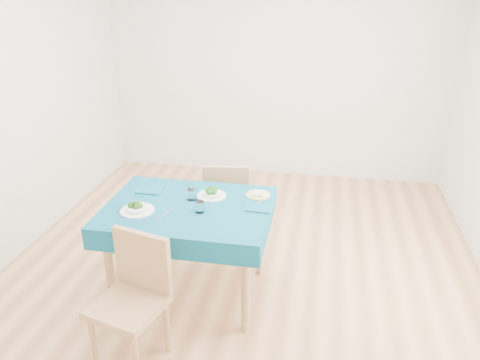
% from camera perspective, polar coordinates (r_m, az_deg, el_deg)
% --- Properties ---
extents(room_shell, '(4.02, 4.52, 2.73)m').
position_cam_1_polar(room_shell, '(3.43, 0.00, 7.65)').
color(room_shell, '#A87046').
rests_on(room_shell, ground).
extents(table, '(1.19, 0.90, 0.76)m').
position_cam_1_polar(table, '(3.60, -6.12, -8.56)').
color(table, '#08465E').
rests_on(table, ground).
extents(chair_near, '(0.50, 0.53, 1.01)m').
position_cam_1_polar(chair_near, '(3.01, -13.65, -13.55)').
color(chair_near, '#9C7249').
rests_on(chair_near, ground).
extents(chair_far, '(0.43, 0.47, 0.97)m').
position_cam_1_polar(chair_far, '(4.16, -1.49, -2.15)').
color(chair_far, '#9C7249').
rests_on(chair_far, ground).
extents(bowl_near, '(0.24, 0.24, 0.07)m').
position_cam_1_polar(bowl_near, '(3.39, -12.44, -3.19)').
color(bowl_near, white).
rests_on(bowl_near, table).
extents(bowl_far, '(0.22, 0.22, 0.07)m').
position_cam_1_polar(bowl_far, '(3.54, -3.49, -1.51)').
color(bowl_far, white).
rests_on(bowl_far, table).
extents(fork_near, '(0.10, 0.18, 0.00)m').
position_cam_1_polar(fork_near, '(3.43, -13.12, -3.52)').
color(fork_near, silver).
rests_on(fork_near, table).
extents(knife_near, '(0.07, 0.18, 0.00)m').
position_cam_1_polar(knife_near, '(3.32, -9.16, -4.17)').
color(knife_near, silver).
rests_on(knife_near, table).
extents(fork_far, '(0.07, 0.18, 0.00)m').
position_cam_1_polar(fork_far, '(3.54, -3.85, -2.05)').
color(fork_far, silver).
rests_on(fork_far, table).
extents(knife_far, '(0.11, 0.22, 0.00)m').
position_cam_1_polar(knife_far, '(3.40, 1.79, -3.12)').
color(knife_far, silver).
rests_on(knife_far, table).
extents(napkin_near, '(0.20, 0.14, 0.01)m').
position_cam_1_polar(napkin_near, '(3.70, -10.96, -1.24)').
color(napkin_near, '#0C5068').
rests_on(napkin_near, table).
extents(napkin_far, '(0.19, 0.14, 0.01)m').
position_cam_1_polar(napkin_far, '(3.36, 2.34, -3.46)').
color(napkin_far, '#0C5068').
rests_on(napkin_far, table).
extents(tumbler_center, '(0.06, 0.06, 0.08)m').
position_cam_1_polar(tumbler_center, '(3.49, -5.93, -1.78)').
color(tumbler_center, white).
rests_on(tumbler_center, table).
extents(tumbler_side, '(0.07, 0.07, 0.08)m').
position_cam_1_polar(tumbler_side, '(3.30, -4.94, -3.29)').
color(tumbler_side, white).
rests_on(tumbler_side, table).
extents(side_plate, '(0.19, 0.19, 0.01)m').
position_cam_1_polar(side_plate, '(3.56, 2.23, -1.82)').
color(side_plate, '#BCC861').
rests_on(side_plate, table).
extents(bread_slice, '(0.09, 0.09, 0.01)m').
position_cam_1_polar(bread_slice, '(3.55, 2.23, -1.66)').
color(bread_slice, beige).
rests_on(bread_slice, side_plate).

